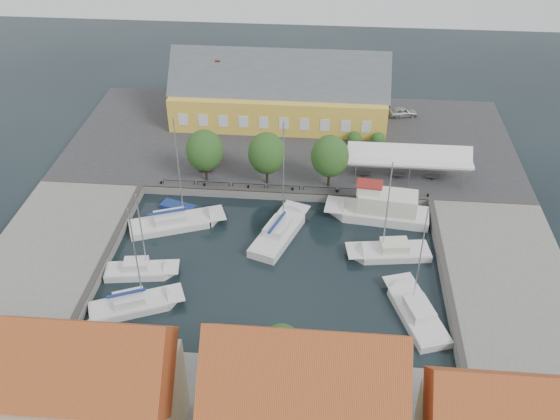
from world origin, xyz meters
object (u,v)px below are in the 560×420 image
object	(u,v)px
car_silver	(403,112)
west_boat_c	(140,272)
car_red	(209,157)
trawler	(381,210)
center_sailboat	(279,233)
tent_canopy	(409,158)
launch_sw	(101,336)
east_boat_b	(390,253)
west_boat_d	(134,306)
launch_nw	(177,208)
warehouse	(275,95)
west_boat_a	(175,224)
east_boat_c	(416,314)

from	to	relation	value
car_silver	west_boat_c	distance (m)	43.70
car_red	trawler	distance (m)	21.80
center_sailboat	car_silver	bearing A→B (deg)	61.70
tent_canopy	launch_sw	xyz separation A→B (m)	(-27.78, -26.54, -3.59)
car_red	east_boat_b	distance (m)	25.47
car_red	west_boat_c	distance (m)	19.84
tent_canopy	west_boat_d	distance (m)	34.69
west_boat_c	launch_nw	distance (m)	11.18
west_boat_c	launch_nw	bearing A→B (deg)	84.71
car_red	trawler	bearing A→B (deg)	-20.19
east_boat_b	west_boat_d	size ratio (longest dim) A/B	1.01
trawler	east_boat_b	world-z (taller)	east_boat_b
launch_nw	car_silver	bearing A→B (deg)	41.21
launch_sw	west_boat_d	bearing A→B (deg)	62.80
warehouse	car_silver	world-z (taller)	warehouse
warehouse	west_boat_a	bearing A→B (deg)	-109.34
car_silver	west_boat_d	bearing A→B (deg)	132.73
center_sailboat	west_boat_a	world-z (taller)	center_sailboat
warehouse	west_boat_d	bearing A→B (deg)	-104.19
car_red	west_boat_a	bearing A→B (deg)	-96.27
warehouse	center_sailboat	distance (m)	25.41
trawler	launch_nw	distance (m)	22.38
west_boat_a	east_boat_b	bearing A→B (deg)	-7.47
tent_canopy	east_boat_c	bearing A→B (deg)	-91.95
west_boat_a	launch_nw	size ratio (longest dim) A/B	3.21
west_boat_a	launch_sw	size ratio (longest dim) A/B	2.88
warehouse	car_silver	xyz separation A→B (m)	(17.28, 2.04, -2.77)
warehouse	east_boat_c	bearing A→B (deg)	-65.91
car_silver	trawler	size ratio (longest dim) A/B	0.34
east_boat_b	launch_sw	size ratio (longest dim) A/B	2.48
tent_canopy	car_silver	xyz separation A→B (m)	(0.68, 15.90, -2.03)
warehouse	east_boat_c	world-z (taller)	east_boat_c
east_boat_b	launch_nw	bearing A→B (deg)	165.09
tent_canopy	west_boat_a	bearing A→B (deg)	-157.72
west_boat_a	tent_canopy	bearing A→B (deg)	22.28
car_silver	east_boat_b	xyz separation A→B (m)	(-3.22, -29.12, -1.40)
car_red	launch_nw	xyz separation A→B (m)	(-2.17, -8.39, -1.68)
west_boat_d	tent_canopy	bearing A→B (deg)	41.43
warehouse	tent_canopy	xyz separation A→B (m)	(16.60, -13.86, -0.74)
center_sailboat	west_boat_d	size ratio (longest dim) A/B	1.18
trawler	west_boat_d	bearing A→B (deg)	-144.86
car_silver	center_sailboat	size ratio (longest dim) A/B	0.29
west_boat_c	west_boat_d	size ratio (longest dim) A/B	0.86
launch_nw	trawler	bearing A→B (deg)	0.51
car_red	east_boat_b	bearing A→B (deg)	-32.94
tent_canopy	trawler	bearing A→B (deg)	-115.01
tent_canopy	car_red	bearing A→B (deg)	176.80
center_sailboat	west_boat_c	world-z (taller)	center_sailboat
east_boat_c	tent_canopy	bearing A→B (deg)	88.05
center_sailboat	trawler	distance (m)	11.44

